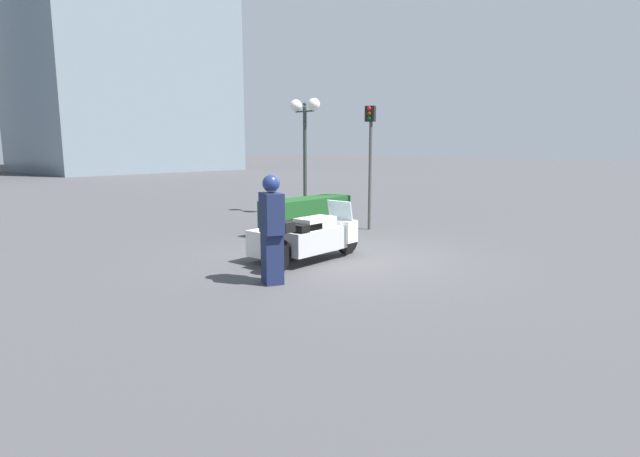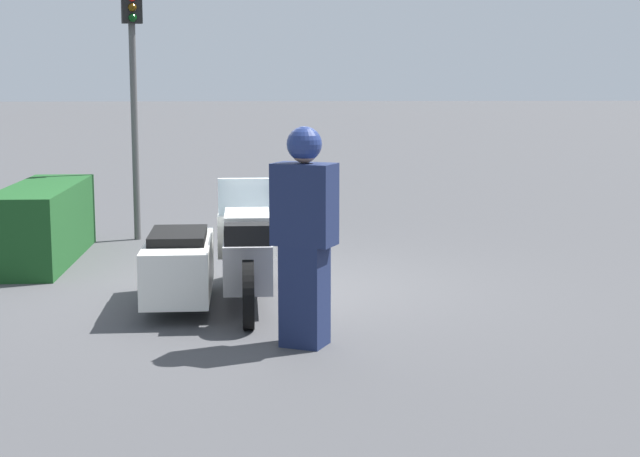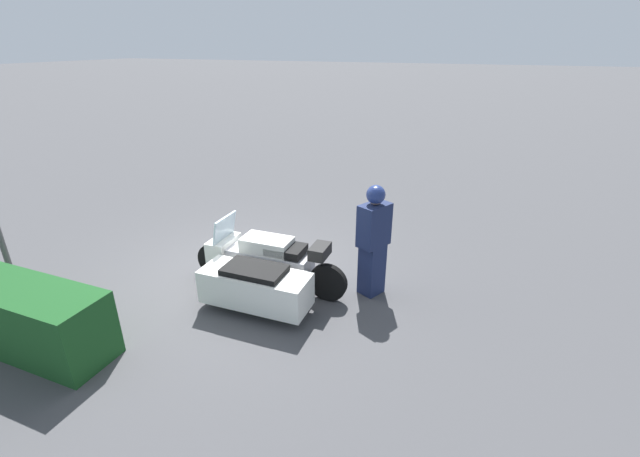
{
  "view_description": "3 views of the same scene",
  "coord_description": "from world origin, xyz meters",
  "px_view_note": "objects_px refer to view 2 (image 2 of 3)",
  "views": [
    {
      "loc": [
        -7.64,
        -6.26,
        2.23
      ],
      "look_at": [
        -1.42,
        -0.65,
        0.84
      ],
      "focal_mm": 28.0,
      "sensor_mm": 36.0,
      "label": 1
    },
    {
      "loc": [
        -10.02,
        -0.04,
        2.16
      ],
      "look_at": [
        -0.99,
        -0.57,
        0.76
      ],
      "focal_mm": 55.0,
      "sensor_mm": 36.0,
      "label": 2
    },
    {
      "loc": [
        -3.71,
        5.37,
        3.67
      ],
      "look_at": [
        -1.3,
        -0.61,
        0.85
      ],
      "focal_mm": 24.0,
      "sensor_mm": 36.0,
      "label": 3
    }
  ],
  "objects_px": {
    "police_motorcycle": "(212,256)",
    "officer_rider": "(305,231)",
    "traffic_light_near": "(133,78)",
    "hedge_bush_curbside": "(43,223)"
  },
  "relations": [
    {
      "from": "traffic_light_near",
      "to": "police_motorcycle",
      "type": "bearing_deg",
      "value": 3.73
    },
    {
      "from": "officer_rider",
      "to": "traffic_light_near",
      "type": "xyz_separation_m",
      "value": [
        5.37,
        2.02,
        1.21
      ]
    },
    {
      "from": "police_motorcycle",
      "to": "officer_rider",
      "type": "relative_size",
      "value": 1.48
    },
    {
      "from": "police_motorcycle",
      "to": "traffic_light_near",
      "type": "bearing_deg",
      "value": 16.29
    },
    {
      "from": "hedge_bush_curbside",
      "to": "traffic_light_near",
      "type": "height_order",
      "value": "traffic_light_near"
    },
    {
      "from": "traffic_light_near",
      "to": "officer_rider",
      "type": "bearing_deg",
      "value": 6.87
    },
    {
      "from": "officer_rider",
      "to": "hedge_bush_curbside",
      "type": "xyz_separation_m",
      "value": [
        3.91,
        2.94,
        -0.49
      ]
    },
    {
      "from": "officer_rider",
      "to": "hedge_bush_curbside",
      "type": "bearing_deg",
      "value": -117.55
    },
    {
      "from": "officer_rider",
      "to": "traffic_light_near",
      "type": "distance_m",
      "value": 5.87
    },
    {
      "from": "officer_rider",
      "to": "hedge_bush_curbside",
      "type": "height_order",
      "value": "officer_rider"
    }
  ]
}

